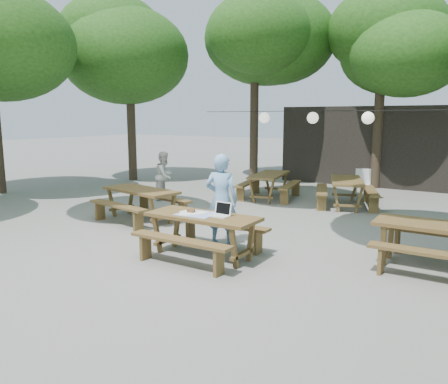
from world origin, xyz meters
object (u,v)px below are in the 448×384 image
main_picnic_table (203,235)px  picnic_table_nw (141,204)px  plastic_chair (363,191)px  woman (222,199)px  second_person (165,176)px

main_picnic_table → picnic_table_nw: bearing=152.1°
picnic_table_nw → plastic_chair: (3.76, 5.48, -0.13)m
main_picnic_table → picnic_table_nw: (-2.82, 1.49, 0.00)m
plastic_chair → woman: bearing=-117.2°
picnic_table_nw → second_person: 2.65m
woman → plastic_chair: woman is taller
picnic_table_nw → second_person: (-1.21, 2.33, 0.33)m
woman → second_person: size_ratio=1.23×
picnic_table_nw → main_picnic_table: bearing=-17.6°
picnic_table_nw → woman: (2.68, -0.67, 0.49)m
plastic_chair → main_picnic_table: bearing=-115.0°
main_picnic_table → second_person: second_person is taller
main_picnic_table → plastic_chair: size_ratio=2.22×
picnic_table_nw → plastic_chair: bearing=65.8°
main_picnic_table → plastic_chair: plastic_chair is taller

